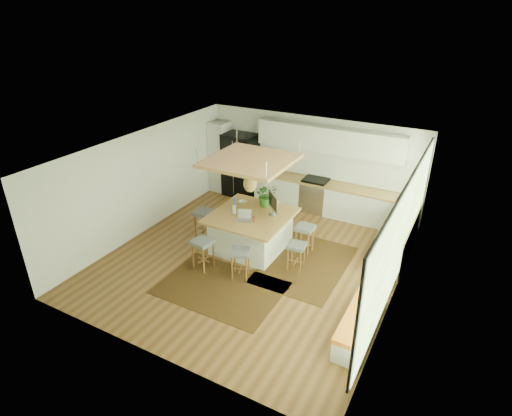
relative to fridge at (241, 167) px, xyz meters
The scene contains 34 objects.
floor 3.95m from the fridge, 55.22° to the right, with size 7.00×7.00×0.00m, color #573718.
ceiling 4.23m from the fridge, 55.22° to the right, with size 7.00×7.00×0.00m, color white.
wall_back 2.26m from the fridge, ahead, with size 6.50×6.50×0.00m, color silver.
wall_front 7.01m from the fridge, 71.79° to the right, with size 6.50×6.50×0.00m, color silver.
wall_left 3.35m from the fridge, 108.63° to the right, with size 7.00×7.00×0.00m, color silver.
wall_right 6.30m from the fridge, 30.09° to the right, with size 7.00×7.00×0.00m, color silver.
window_wall 6.28m from the fridge, 30.22° to the right, with size 0.10×6.20×2.60m, color black, non-canonical shape.
pantry 0.79m from the fridge, behind, with size 0.55×0.60×2.25m, color silver.
back_counter_base 2.78m from the fridge, ahead, with size 4.20×0.60×0.88m, color silver.
back_counter_top 2.74m from the fridge, ahead, with size 4.24×0.64×0.05m, color olive.
backsplash 2.79m from the fridge, ahead, with size 4.20×0.02×0.80m, color white.
upper_cabinets 3.00m from the fridge, ahead, with size 4.20×0.34×0.70m, color silver.
range 2.52m from the fridge, ahead, with size 0.76×0.62×1.00m, color #A5A5AA, non-canonical shape.
right_counter_base 5.27m from the fridge, 12.67° to the right, with size 0.60×2.50×0.88m, color silver.
right_counter_top 5.25m from the fridge, 12.67° to the right, with size 0.64×2.54×0.05m, color olive.
window_bench 6.77m from the fridge, 40.26° to the right, with size 0.52×2.00×0.50m, color silver, non-canonical shape.
ceiling_panel 3.52m from the fridge, 55.54° to the right, with size 1.86×1.86×0.80m, color olive, non-canonical shape.
rug_near 5.05m from the fridge, 64.77° to the right, with size 2.60×1.80×0.01m, color black.
rug_right 4.47m from the fridge, 39.38° to the right, with size 1.80×2.60×0.01m, color black.
fridge is the anchor object (origin of this frame).
island 3.34m from the fridge, 55.22° to the right, with size 1.85×1.85×0.93m, color olive, non-canonical shape.
stool_near_left 4.29m from the fridge, 71.34° to the right, with size 0.44×0.44×0.74m, color #4D5155, non-canonical shape.
stool_near_right 4.59m from the fridge, 59.79° to the right, with size 0.41×0.41×0.70m, color #4D5155, non-canonical shape.
stool_right_front 4.49m from the fridge, 43.23° to the right, with size 0.39×0.39×0.66m, color #4D5155, non-canonical shape.
stool_right_back 3.89m from the fridge, 35.88° to the right, with size 0.42×0.42×0.71m, color #4D5155, non-canonical shape.
stool_left_side 2.97m from the fridge, 78.24° to the right, with size 0.46×0.46×0.78m, color #4D5155, non-canonical shape.
laptop 3.61m from the fridge, 58.48° to the right, with size 0.33×0.35×0.25m, color #A5A5AA, non-canonical shape.
monitor 3.44m from the fridge, 46.38° to the right, with size 0.59×0.21×0.55m, color #A5A5AA, non-canonical shape.
microwave 1.01m from the fridge, ahead, with size 0.53×0.29×0.36m, color #A5A5AA.
island_plant 2.90m from the fridge, 46.61° to the right, with size 0.54×0.60×0.47m, color #1E4C19.
island_bowl 2.63m from the fridge, 58.54° to the right, with size 0.20×0.20×0.05m, color white.
island_bottle_0 2.94m from the fridge, 62.93° to the right, with size 0.07×0.07×0.19m, color blue.
island_bottle_1 3.23m from the fridge, 62.58° to the right, with size 0.07×0.07×0.19m, color silver.
island_bottle_2 3.70m from the fridge, 54.69° to the right, with size 0.07×0.07×0.19m, color maroon.
Camera 1 is at (4.12, -7.46, 5.53)m, focal length 29.46 mm.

